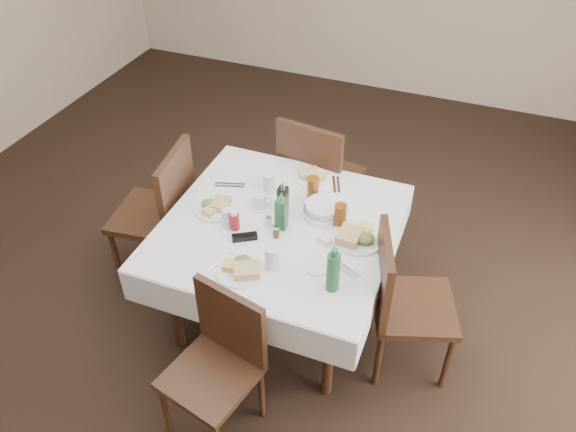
% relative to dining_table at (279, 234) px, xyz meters
% --- Properties ---
extents(ground_plane, '(7.00, 7.00, 0.00)m').
position_rel_dining_table_xyz_m(ground_plane, '(-0.20, -0.05, -0.68)').
color(ground_plane, black).
extents(room_shell, '(6.04, 7.04, 2.80)m').
position_rel_dining_table_xyz_m(room_shell, '(-0.20, -0.05, 1.03)').
color(room_shell, beige).
rests_on(room_shell, ground).
extents(dining_table, '(1.36, 1.36, 0.76)m').
position_rel_dining_table_xyz_m(dining_table, '(0.00, 0.00, 0.00)').
color(dining_table, black).
rests_on(dining_table, ground).
extents(chair_north, '(0.56, 0.56, 1.04)m').
position_rel_dining_table_xyz_m(chair_north, '(-0.04, 0.80, -0.09)').
color(chair_north, black).
rests_on(chair_north, ground).
extents(chair_south, '(0.51, 0.51, 0.90)m').
position_rel_dining_table_xyz_m(chair_south, '(0.00, -0.82, -0.17)').
color(chair_south, black).
rests_on(chair_south, ground).
extents(chair_east, '(0.58, 0.58, 0.96)m').
position_rel_dining_table_xyz_m(chair_east, '(0.78, -0.11, -0.13)').
color(chair_east, black).
rests_on(chair_east, ground).
extents(chair_west, '(0.54, 0.54, 1.02)m').
position_rel_dining_table_xyz_m(chair_west, '(-0.87, 0.07, -0.10)').
color(chair_west, black).
rests_on(chair_west, ground).
extents(meal_north, '(0.24, 0.24, 0.05)m').
position_rel_dining_table_xyz_m(meal_north, '(0.03, 0.51, 0.10)').
color(meal_north, white).
rests_on(meal_north, dining_table).
extents(meal_south, '(0.27, 0.27, 0.06)m').
position_rel_dining_table_xyz_m(meal_south, '(-0.04, -0.44, 0.10)').
color(meal_south, white).
rests_on(meal_south, dining_table).
extents(meal_east, '(0.31, 0.31, 0.07)m').
position_rel_dining_table_xyz_m(meal_east, '(0.47, 0.03, 0.11)').
color(meal_east, white).
rests_on(meal_east, dining_table).
extents(meal_west, '(0.25, 0.25, 0.06)m').
position_rel_dining_table_xyz_m(meal_west, '(-0.42, -0.01, 0.10)').
color(meal_west, white).
rests_on(meal_west, dining_table).
extents(side_plate_a, '(0.14, 0.14, 0.01)m').
position_rel_dining_table_xyz_m(side_plate_a, '(-0.30, 0.36, 0.08)').
color(side_plate_a, white).
rests_on(side_plate_a, dining_table).
extents(side_plate_b, '(0.16, 0.16, 0.01)m').
position_rel_dining_table_xyz_m(side_plate_b, '(0.33, -0.25, 0.08)').
color(side_plate_b, white).
rests_on(side_plate_b, dining_table).
extents(water_n, '(0.07, 0.07, 0.13)m').
position_rel_dining_table_xyz_m(water_n, '(-0.18, 0.27, 0.15)').
color(water_n, silver).
rests_on(water_n, dining_table).
extents(water_s, '(0.07, 0.07, 0.14)m').
position_rel_dining_table_xyz_m(water_s, '(0.10, -0.35, 0.15)').
color(water_s, silver).
rests_on(water_s, dining_table).
extents(water_e, '(0.08, 0.08, 0.15)m').
position_rel_dining_table_xyz_m(water_e, '(0.34, 0.14, 0.15)').
color(water_e, silver).
rests_on(water_e, dining_table).
extents(water_w, '(0.06, 0.06, 0.12)m').
position_rel_dining_table_xyz_m(water_w, '(-0.28, -0.12, 0.14)').
color(water_w, silver).
rests_on(water_w, dining_table).
extents(iced_tea_a, '(0.07, 0.07, 0.15)m').
position_rel_dining_table_xyz_m(iced_tea_a, '(0.10, 0.31, 0.16)').
color(iced_tea_a, brown).
rests_on(iced_tea_a, dining_table).
extents(iced_tea_b, '(0.07, 0.07, 0.15)m').
position_rel_dining_table_xyz_m(iced_tea_b, '(0.34, 0.12, 0.15)').
color(iced_tea_b, brown).
rests_on(iced_tea_b, dining_table).
extents(bread_basket, '(0.25, 0.25, 0.08)m').
position_rel_dining_table_xyz_m(bread_basket, '(0.22, 0.18, 0.12)').
color(bread_basket, silver).
rests_on(bread_basket, dining_table).
extents(oil_cruet_dark, '(0.06, 0.06, 0.23)m').
position_rel_dining_table_xyz_m(oil_cruet_dark, '(-0.02, 0.12, 0.18)').
color(oil_cruet_dark, black).
rests_on(oil_cruet_dark, dining_table).
extents(oil_cruet_green, '(0.06, 0.06, 0.26)m').
position_rel_dining_table_xyz_m(oil_cruet_green, '(0.03, -0.02, 0.19)').
color(oil_cruet_green, '#1F5D30').
rests_on(oil_cruet_green, dining_table).
extents(ketchup_bottle, '(0.06, 0.06, 0.13)m').
position_rel_dining_table_xyz_m(ketchup_bottle, '(-0.23, -0.13, 0.14)').
color(ketchup_bottle, '#AA1C25').
rests_on(ketchup_bottle, dining_table).
extents(salt_shaker, '(0.04, 0.04, 0.08)m').
position_rel_dining_table_xyz_m(salt_shaker, '(-0.04, -0.05, 0.12)').
color(salt_shaker, white).
rests_on(salt_shaker, dining_table).
extents(pepper_shaker, '(0.03, 0.03, 0.08)m').
position_rel_dining_table_xyz_m(pepper_shaker, '(0.03, -0.11, 0.12)').
color(pepper_shaker, '#462F1B').
rests_on(pepper_shaker, dining_table).
extents(coffee_mug, '(0.14, 0.13, 0.09)m').
position_rel_dining_table_xyz_m(coffee_mug, '(-0.17, 0.11, 0.12)').
color(coffee_mug, white).
rests_on(coffee_mug, dining_table).
extents(sunglasses, '(0.15, 0.12, 0.03)m').
position_rel_dining_table_xyz_m(sunglasses, '(-0.13, -0.19, 0.09)').
color(sunglasses, black).
rests_on(sunglasses, dining_table).
extents(green_bottle, '(0.07, 0.07, 0.27)m').
position_rel_dining_table_xyz_m(green_bottle, '(0.45, -0.37, 0.20)').
color(green_bottle, '#1F5D30').
rests_on(green_bottle, dining_table).
extents(sugar_caddy, '(0.09, 0.07, 0.04)m').
position_rel_dining_table_xyz_m(sugar_caddy, '(0.30, -0.06, 0.10)').
color(sugar_caddy, white).
rests_on(sugar_caddy, dining_table).
extents(cutlery_n, '(0.10, 0.18, 0.01)m').
position_rel_dining_table_xyz_m(cutlery_n, '(0.20, 0.50, 0.08)').
color(cutlery_n, silver).
rests_on(cutlery_n, dining_table).
extents(cutlery_s, '(0.10, 0.20, 0.01)m').
position_rel_dining_table_xyz_m(cutlery_s, '(-0.17, -0.42, 0.08)').
color(cutlery_s, silver).
rests_on(cutlery_s, dining_table).
extents(cutlery_e, '(0.19, 0.12, 0.01)m').
position_rel_dining_table_xyz_m(cutlery_e, '(0.48, -0.23, 0.08)').
color(cutlery_e, silver).
rests_on(cutlery_e, dining_table).
extents(cutlery_w, '(0.20, 0.10, 0.01)m').
position_rel_dining_table_xyz_m(cutlery_w, '(-0.44, 0.24, 0.08)').
color(cutlery_w, silver).
rests_on(cutlery_w, dining_table).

